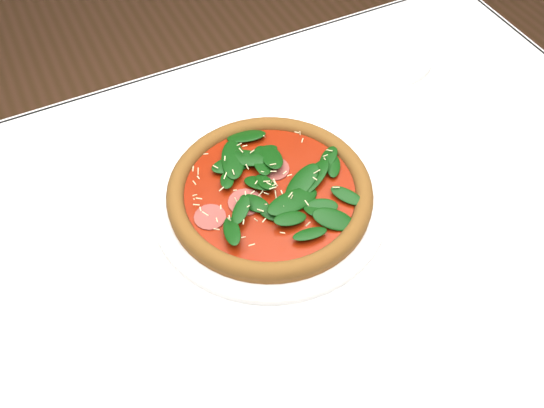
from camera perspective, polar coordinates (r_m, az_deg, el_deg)
name	(u,v)px	position (r m, az deg, el deg)	size (l,w,h in m)	color
dining_table	(290,262)	(0.95, 1.67, -5.46)	(1.21, 0.81, 0.75)	silver
plate	(270,199)	(0.89, -0.21, 0.51)	(0.35, 0.35, 0.01)	white
pizza	(270,190)	(0.87, -0.21, 1.33)	(0.40, 0.40, 0.04)	#935F23
saucer_far	(391,57)	(1.15, 11.12, 13.42)	(0.15, 0.15, 0.01)	white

